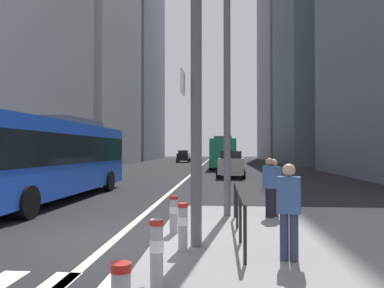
% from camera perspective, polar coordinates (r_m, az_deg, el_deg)
% --- Properties ---
extents(ground_plane, '(160.00, 160.00, 0.00)m').
position_cam_1_polar(ground_plane, '(28.47, -0.40, -5.02)').
color(ground_plane, black).
extents(median_island, '(9.00, 10.00, 0.15)m').
position_cam_1_polar(median_island, '(8.17, 27.62, -14.77)').
color(median_island, gray).
rests_on(median_island, ground).
extents(lane_centre_line, '(0.20, 80.00, 0.01)m').
position_cam_1_polar(lane_centre_line, '(38.42, 0.86, -3.94)').
color(lane_centre_line, beige).
rests_on(lane_centre_line, ground).
extents(office_tower_left_far, '(10.17, 24.08, 52.94)m').
position_cam_1_polar(office_tower_left_far, '(80.78, -9.34, 16.72)').
color(office_tower_left_far, slate).
rests_on(office_tower_left_far, ground).
extents(office_tower_right_far, '(11.95, 22.91, 42.33)m').
position_cam_1_polar(office_tower_right_far, '(78.48, 15.44, 13.24)').
color(office_tower_right_far, gray).
rests_on(office_tower_right_far, ground).
extents(city_bus_blue_oncoming, '(2.86, 11.52, 3.40)m').
position_cam_1_polar(city_bus_blue_oncoming, '(15.53, -21.36, -1.61)').
color(city_bus_blue_oncoming, blue).
rests_on(city_bus_blue_oncoming, ground).
extents(city_bus_red_receding, '(2.78, 11.24, 3.40)m').
position_cam_1_polar(city_bus_red_receding, '(39.54, 4.86, -1.19)').
color(city_bus_red_receding, '#198456').
rests_on(city_bus_red_receding, ground).
extents(city_bus_red_distant, '(2.82, 11.69, 3.40)m').
position_cam_1_polar(city_bus_red_distant, '(62.26, 5.00, -1.08)').
color(city_bus_red_distant, '#198456').
rests_on(city_bus_red_distant, ground).
extents(car_oncoming_mid, '(2.05, 4.18, 1.94)m').
position_cam_1_polar(car_oncoming_mid, '(58.65, -1.35, -1.92)').
color(car_oncoming_mid, black).
rests_on(car_oncoming_mid, ground).
extents(car_receding_near, '(2.18, 4.29, 1.94)m').
position_cam_1_polar(car_receding_near, '(26.86, 6.12, -3.14)').
color(car_receding_near, '#B2A899').
rests_on(car_receding_near, ground).
extents(traffic_signal_gantry, '(6.15, 0.65, 6.00)m').
position_cam_1_polar(traffic_signal_gantry, '(7.85, -14.93, 14.39)').
color(traffic_signal_gantry, '#515156').
rests_on(traffic_signal_gantry, median_island).
extents(street_lamp_post, '(5.50, 0.32, 8.00)m').
position_cam_1_polar(street_lamp_post, '(11.05, 5.50, 16.13)').
color(street_lamp_post, '#56565B').
rests_on(street_lamp_post, median_island).
extents(bollard_left, '(0.20, 0.20, 0.94)m').
position_cam_1_polar(bollard_left, '(5.21, -5.56, -16.21)').
color(bollard_left, '#99999E').
rests_on(bollard_left, median_island).
extents(bollard_right, '(0.20, 0.20, 0.89)m').
position_cam_1_polar(bollard_right, '(7.02, -1.45, -12.42)').
color(bollard_right, '#99999E').
rests_on(bollard_right, median_island).
extents(bollard_back, '(0.20, 0.20, 0.85)m').
position_cam_1_polar(bollard_back, '(8.41, -2.90, -10.65)').
color(bollard_back, '#99999E').
rests_on(bollard_back, median_island).
extents(pedestrian_railing, '(0.06, 4.26, 0.98)m').
position_cam_1_polar(pedestrian_railing, '(8.28, 7.31, -9.04)').
color(pedestrian_railing, black).
rests_on(pedestrian_railing, median_island).
extents(pedestrian_waiting, '(0.43, 0.34, 1.66)m').
position_cam_1_polar(pedestrian_waiting, '(6.52, 14.95, -9.51)').
color(pedestrian_waiting, '#2D334C').
rests_on(pedestrian_waiting, median_island).
extents(pedestrian_walking, '(0.44, 0.37, 1.63)m').
position_cam_1_polar(pedestrian_walking, '(10.63, 12.66, -6.24)').
color(pedestrian_walking, '#423D38').
rests_on(pedestrian_walking, median_island).
extents(pedestrian_far, '(0.36, 0.44, 1.66)m').
position_cam_1_polar(pedestrian_far, '(10.51, 12.04, -6.22)').
color(pedestrian_far, black).
rests_on(pedestrian_far, median_island).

